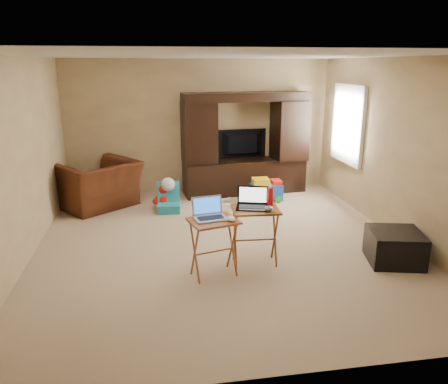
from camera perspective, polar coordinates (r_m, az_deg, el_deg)
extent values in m
plane|color=tan|center=(6.13, -0.31, -6.67)|extent=(5.50, 5.50, 0.00)
plane|color=silver|center=(5.64, -0.35, 17.40)|extent=(5.50, 5.50, 0.00)
plane|color=tan|center=(8.44, -3.30, 8.52)|extent=(5.00, 0.00, 5.00)
plane|color=tan|center=(3.17, 7.56, -4.99)|extent=(5.00, 0.00, 5.00)
plane|color=tan|center=(5.91, -25.07, 3.62)|extent=(0.00, 5.50, 5.50)
plane|color=tan|center=(6.62, 21.67, 5.22)|extent=(0.00, 5.50, 5.50)
plane|color=white|center=(7.94, 15.98, 8.51)|extent=(0.00, 1.20, 1.20)
cube|color=white|center=(7.93, 15.85, 8.52)|extent=(0.06, 1.14, 1.34)
cube|color=black|center=(8.31, 2.73, 6.32)|extent=(2.38, 0.82, 1.91)
imported|color=black|center=(8.47, 2.50, 6.25)|extent=(0.97, 0.21, 0.56)
imported|color=#491C0F|center=(7.83, -16.13, 0.94)|extent=(1.64, 1.62, 0.80)
cube|color=black|center=(5.90, 21.40, -6.68)|extent=(0.76, 0.76, 0.40)
cube|color=#AB5429|center=(5.11, -1.34, -7.32)|extent=(0.63, 0.55, 0.69)
cube|color=brown|center=(5.41, 4.08, -5.80)|extent=(0.58, 0.47, 0.72)
cube|color=#ACACB0|center=(4.96, -1.77, -2.28)|extent=(0.40, 0.35, 0.24)
cube|color=black|center=(5.26, 3.71, -0.87)|extent=(0.45, 0.40, 0.24)
ellipsoid|color=silver|center=(4.93, 0.93, -3.51)|extent=(0.12, 0.16, 0.06)
ellipsoid|color=#3D3D42|center=(5.19, 5.87, -2.18)|extent=(0.13, 0.17, 0.06)
cylinder|color=red|center=(5.37, 6.06, -0.65)|extent=(0.07, 0.07, 0.22)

